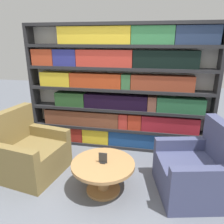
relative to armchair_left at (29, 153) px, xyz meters
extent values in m
plane|color=slate|center=(1.11, -0.24, -0.31)|extent=(14.00, 14.00, 0.00)
cube|color=silver|center=(1.11, 1.20, 0.75)|extent=(3.13, 0.05, 2.11)
cube|color=#262628|center=(-0.43, 1.08, 0.75)|extent=(0.05, 0.30, 2.11)
cube|color=#262628|center=(2.65, 1.08, 0.75)|extent=(0.05, 0.30, 2.11)
cube|color=#262628|center=(1.11, 1.08, -0.28)|extent=(3.03, 0.30, 0.05)
cube|color=#262628|center=(1.11, 1.08, 0.05)|extent=(3.03, 0.30, 0.05)
cube|color=#262628|center=(1.11, 1.08, 0.40)|extent=(3.03, 0.30, 0.05)
cube|color=#262628|center=(1.11, 1.08, 0.75)|extent=(3.03, 0.30, 0.05)
cube|color=#262628|center=(1.11, 1.08, 1.10)|extent=(3.03, 0.30, 0.05)
cube|color=#262628|center=(1.11, 1.08, 1.46)|extent=(3.03, 0.30, 0.05)
cube|color=#262628|center=(1.11, 1.08, 1.78)|extent=(3.03, 0.30, 0.05)
cube|color=#27532D|center=(-0.13, 1.05, -0.12)|extent=(0.36, 0.20, 0.26)
cube|color=#1F5632|center=(0.13, 1.05, -0.12)|extent=(0.13, 0.20, 0.26)
cube|color=maroon|center=(0.33, 1.05, -0.12)|extent=(0.26, 0.20, 0.26)
cube|color=gold|center=(0.71, 1.05, -0.12)|extent=(0.48, 0.20, 0.26)
cube|color=navy|center=(1.55, 1.05, -0.12)|extent=(1.19, 0.20, 0.26)
cube|color=brown|center=(0.44, 1.05, 0.21)|extent=(1.37, 0.20, 0.27)
cube|color=red|center=(1.21, 1.05, 0.21)|extent=(0.15, 0.20, 0.27)
cube|color=#B7331D|center=(1.41, 1.05, 0.21)|extent=(0.22, 0.20, 0.27)
cube|color=maroon|center=(2.00, 1.05, 0.21)|extent=(0.94, 0.20, 0.27)
cube|color=#264D25|center=(0.25, 1.05, 0.54)|extent=(0.53, 0.20, 0.24)
cube|color=black|center=(1.07, 1.05, 0.54)|extent=(1.08, 0.20, 0.24)
cube|color=brown|center=(1.68, 1.05, 0.54)|extent=(0.14, 0.20, 0.24)
cube|color=#245A37|center=(2.14, 1.05, 0.54)|extent=(0.76, 0.20, 0.24)
cube|color=gold|center=(0.01, 1.05, 0.90)|extent=(0.54, 0.20, 0.24)
cube|color=#B13C1A|center=(0.73, 1.05, 0.90)|extent=(0.88, 0.20, 0.24)
cube|color=#36693D|center=(1.25, 1.05, 0.90)|extent=(0.15, 0.20, 0.24)
cube|color=brown|center=(1.82, 1.05, 0.90)|extent=(0.99, 0.20, 0.24)
cube|color=#B33F22|center=(-0.19, 1.05, 1.26)|extent=(0.38, 0.20, 0.27)
cube|color=navy|center=(0.21, 1.05, 1.26)|extent=(0.40, 0.20, 0.27)
cube|color=#BE372B|center=(0.88, 1.05, 1.26)|extent=(0.92, 0.20, 0.27)
cube|color=black|center=(1.85, 1.05, 1.26)|extent=(1.00, 0.20, 0.27)
cube|color=gold|center=(0.71, 1.05, 1.62)|extent=(1.18, 0.20, 0.27)
cube|color=#347945|center=(1.63, 1.05, 1.62)|extent=(0.64, 0.20, 0.27)
cube|color=#22314E|center=(2.27, 1.05, 1.62)|extent=(0.63, 0.20, 0.27)
cube|color=olive|center=(0.05, -0.01, -0.09)|extent=(0.93, 0.96, 0.43)
cube|color=olive|center=(-0.28, 0.05, 0.37)|extent=(0.27, 0.85, 0.50)
cube|color=olive|center=(0.06, -0.37, 0.20)|extent=(0.68, 0.22, 0.16)
cube|color=olive|center=(0.17, 0.34, 0.20)|extent=(0.68, 0.22, 0.16)
cube|color=#42476B|center=(2.24, -0.01, -0.09)|extent=(0.98, 1.00, 0.43)
cube|color=#42476B|center=(2.57, 0.07, 0.37)|extent=(0.33, 0.85, 0.50)
cube|color=#42476B|center=(2.09, 0.33, 0.20)|extent=(0.68, 0.27, 0.16)
cube|color=#42476B|center=(2.25, -0.37, 0.20)|extent=(0.68, 0.27, 0.16)
cylinder|color=#AD7F4C|center=(1.14, -0.19, -0.12)|extent=(0.14, 0.14, 0.37)
cylinder|color=#AD7F4C|center=(1.14, -0.19, -0.29)|extent=(0.44, 0.44, 0.03)
cylinder|color=#AD7F4C|center=(1.14, -0.19, 0.08)|extent=(0.79, 0.79, 0.04)
cube|color=black|center=(1.14, -0.19, 0.11)|extent=(0.06, 0.06, 0.01)
cube|color=#2D2D2D|center=(1.14, -0.19, 0.17)|extent=(0.11, 0.01, 0.14)
camera|label=1|loc=(1.73, -2.49, 1.56)|focal=35.00mm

